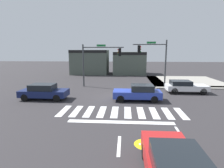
{
  "coord_description": "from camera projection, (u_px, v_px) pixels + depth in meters",
  "views": [
    {
      "loc": [
        0.24,
        -17.88,
        4.5
      ],
      "look_at": [
        -1.0,
        0.01,
        1.3
      ],
      "focal_mm": 30.18,
      "sensor_mm": 36.0,
      "label": 1
    }
  ],
  "objects": [
    {
      "name": "car_red",
      "position": [
        174.0,
        167.0,
        6.15
      ],
      "size": [
        1.77,
        4.31,
        1.5
      ],
      "rotation": [
        0.0,
        0.0,
        1.57
      ],
      "color": "red",
      "rests_on": "ground_plane"
    },
    {
      "name": "car_blue",
      "position": [
        138.0,
        93.0,
        17.1
      ],
      "size": [
        4.3,
        1.83,
        1.45
      ],
      "rotation": [
        0.0,
        0.0,
        3.14
      ],
      "color": "#23389E",
      "rests_on": "ground_plane"
    },
    {
      "name": "bike_detector_marking",
      "position": [
        146.0,
        144.0,
        9.14
      ],
      "size": [
        1.19,
        1.19,
        0.01
      ],
      "color": "yellow",
      "rests_on": "ground_plane"
    },
    {
      "name": "ground_plane",
      "position": [
        122.0,
        97.0,
        18.37
      ],
      "size": [
        120.0,
        120.0,
        0.0
      ],
      "primitive_type": "plane",
      "color": "#302D30"
    },
    {
      "name": "storefront_row",
      "position": [
        107.0,
        62.0,
        36.61
      ],
      "size": [
        14.07,
        5.66,
        4.59
      ],
      "color": "#4C564C",
      "rests_on": "ground_plane"
    },
    {
      "name": "traffic_signal_northeast",
      "position": [
        154.0,
        56.0,
        23.1
      ],
      "size": [
        4.15,
        0.32,
        5.77
      ],
      "rotation": [
        0.0,
        0.0,
        3.14
      ],
      "color": "#383A3D",
      "rests_on": "ground_plane"
    },
    {
      "name": "car_navy",
      "position": [
        44.0,
        91.0,
        17.52
      ],
      "size": [
        4.33,
        1.84,
        1.44
      ],
      "rotation": [
        0.0,
        0.0,
        3.14
      ],
      "color": "#141E4C",
      "rests_on": "ground_plane"
    },
    {
      "name": "traffic_signal_northwest",
      "position": [
        100.0,
        57.0,
        23.2
      ],
      "size": [
        5.12,
        0.32,
        5.25
      ],
      "color": "#383A3D",
      "rests_on": "ground_plane"
    },
    {
      "name": "car_white",
      "position": [
        185.0,
        86.0,
        20.2
      ],
      "size": [
        4.28,
        1.87,
        1.33
      ],
      "color": "white",
      "rests_on": "ground_plane"
    },
    {
      "name": "curb_corner_northeast",
      "position": [
        182.0,
        82.0,
        27.03
      ],
      "size": [
        10.0,
        10.6,
        0.15
      ],
      "color": "#9E998E",
      "rests_on": "ground_plane"
    },
    {
      "name": "crosswalk_near",
      "position": [
        121.0,
        112.0,
        13.95
      ],
      "size": [
        9.19,
        2.68,
        0.01
      ],
      "color": "silver",
      "rests_on": "ground_plane"
    }
  ]
}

